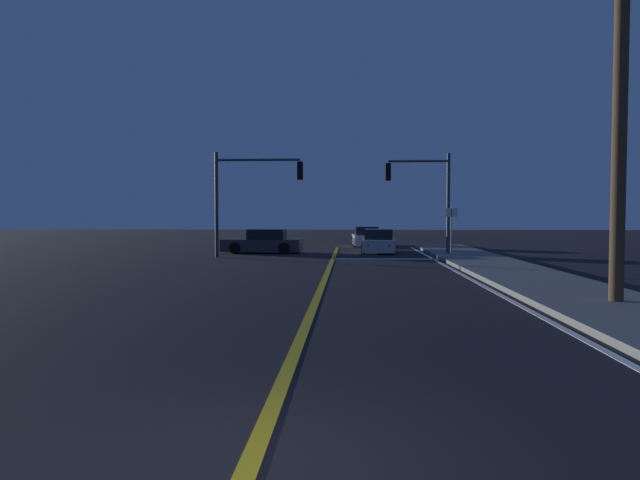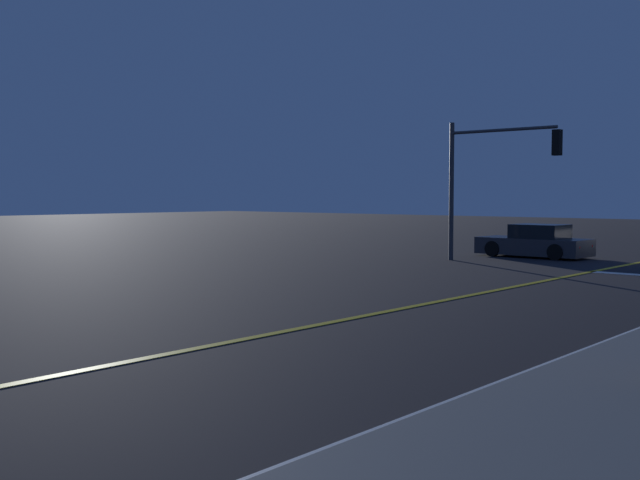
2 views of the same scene
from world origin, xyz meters
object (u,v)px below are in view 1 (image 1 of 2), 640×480
car_far_approaching_charcoal (263,243)px  car_lead_oncoming_white (366,238)px  traffic_signal_near_right (425,188)px  utility_pole_right (621,68)px  street_sign_corner (451,225)px  car_mid_block_silver (378,242)px  traffic_signal_far_left (249,186)px

car_far_approaching_charcoal → car_lead_oncoming_white: (5.97, 7.57, -0.00)m
car_lead_oncoming_white → traffic_signal_near_right: (2.77, -9.57, 2.95)m
traffic_signal_near_right → utility_pole_right: bearing=97.8°
street_sign_corner → car_mid_block_silver: bearing=120.4°
traffic_signal_near_right → traffic_signal_far_left: traffic_signal_near_right is taller
car_far_approaching_charcoal → utility_pole_right: (11.06, -18.88, 4.91)m
car_far_approaching_charcoal → utility_pole_right: utility_pole_right is taller
car_lead_oncoming_white → traffic_signal_near_right: size_ratio=0.82×
street_sign_corner → car_far_approaching_charcoal: bearing=153.5°
car_lead_oncoming_white → traffic_signal_near_right: traffic_signal_near_right is taller
traffic_signal_near_right → traffic_signal_far_left: size_ratio=1.00×
utility_pole_right → car_lead_oncoming_white: bearing=100.9°
car_mid_block_silver → traffic_signal_near_right: size_ratio=0.85×
car_far_approaching_charcoal → car_mid_block_silver: 6.51m
car_mid_block_silver → street_sign_corner: 6.36m
traffic_signal_near_right → utility_pole_right: size_ratio=0.50×
car_far_approaching_charcoal → car_mid_block_silver: bearing=-83.2°
traffic_signal_near_right → traffic_signal_far_left: (-8.92, -1.40, 0.05)m
car_far_approaching_charcoal → traffic_signal_near_right: 9.44m
car_mid_block_silver → street_sign_corner: street_sign_corner is taller
traffic_signal_near_right → street_sign_corner: size_ratio=2.13×
traffic_signal_near_right → traffic_signal_far_left: 9.03m
car_mid_block_silver → traffic_signal_far_left: traffic_signal_far_left is taller
traffic_signal_near_right → utility_pole_right: 17.14m
car_mid_block_silver → utility_pole_right: (4.58, -19.47, 4.91)m
traffic_signal_near_right → street_sign_corner: traffic_signal_near_right is taller
car_far_approaching_charcoal → traffic_signal_near_right: size_ratio=0.84×
car_mid_block_silver → car_lead_oncoming_white: size_ratio=1.04×
car_lead_oncoming_white → traffic_signal_far_left: traffic_signal_far_left is taller
car_mid_block_silver → traffic_signal_far_left: bearing=-146.6°
car_lead_oncoming_white → traffic_signal_far_left: bearing=-121.9°
car_mid_block_silver → car_lead_oncoming_white: same height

